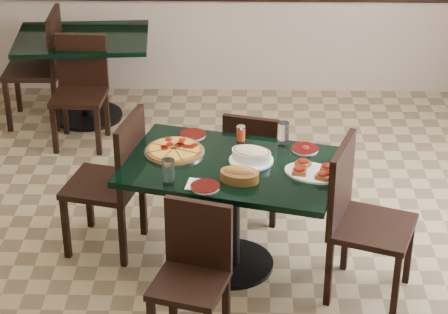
{
  "coord_description": "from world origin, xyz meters",
  "views": [
    {
      "loc": [
        0.09,
        -4.82,
        3.28
      ],
      "look_at": [
        -0.02,
        0.0,
        0.74
      ],
      "focal_mm": 70.0,
      "sensor_mm": 36.0,
      "label": 1
    }
  ],
  "objects_px": {
    "chair_left": "(115,176)",
    "bruschetta_platter": "(313,171)",
    "chair_near": "(193,267)",
    "pepperoni_pizza": "(174,150)",
    "lasagna_casserole": "(251,155)",
    "back_table": "(84,62)",
    "main_table": "(231,190)",
    "back_chair_near": "(81,85)",
    "back_chair_left": "(43,61)",
    "chair_far": "(254,160)",
    "chair_right": "(358,213)",
    "bread_basket": "(240,175)"
  },
  "relations": [
    {
      "from": "chair_right",
      "to": "bruschetta_platter",
      "type": "xyz_separation_m",
      "value": [
        -0.27,
        0.13,
        0.21
      ]
    },
    {
      "from": "back_chair_near",
      "to": "pepperoni_pizza",
      "type": "bearing_deg",
      "value": -58.6
    },
    {
      "from": "main_table",
      "to": "chair_far",
      "type": "height_order",
      "value": "chair_far"
    },
    {
      "from": "lasagna_casserole",
      "to": "back_table",
      "type": "bearing_deg",
      "value": 143.65
    },
    {
      "from": "chair_near",
      "to": "back_chair_left",
      "type": "height_order",
      "value": "back_chair_left"
    },
    {
      "from": "main_table",
      "to": "chair_near",
      "type": "bearing_deg",
      "value": -91.85
    },
    {
      "from": "back_chair_near",
      "to": "pepperoni_pizza",
      "type": "relative_size",
      "value": 2.33
    },
    {
      "from": "main_table",
      "to": "chair_near",
      "type": "relative_size",
      "value": 1.75
    },
    {
      "from": "back_chair_near",
      "to": "bruschetta_platter",
      "type": "height_order",
      "value": "back_chair_near"
    },
    {
      "from": "back_chair_near",
      "to": "bruschetta_platter",
      "type": "bearing_deg",
      "value": -44.6
    },
    {
      "from": "bread_basket",
      "to": "main_table",
      "type": "bearing_deg",
      "value": 116.73
    },
    {
      "from": "chair_far",
      "to": "chair_right",
      "type": "xyz_separation_m",
      "value": [
        0.61,
        -0.85,
        0.1
      ]
    },
    {
      "from": "chair_left",
      "to": "bread_basket",
      "type": "distance_m",
      "value": 0.93
    },
    {
      "from": "pepperoni_pizza",
      "to": "lasagna_casserole",
      "type": "bearing_deg",
      "value": -11.77
    },
    {
      "from": "chair_left",
      "to": "bruschetta_platter",
      "type": "bearing_deg",
      "value": 89.18
    },
    {
      "from": "chair_left",
      "to": "back_chair_left",
      "type": "height_order",
      "value": "back_chair_left"
    },
    {
      "from": "back_table",
      "to": "pepperoni_pizza",
      "type": "bearing_deg",
      "value": -70.49
    },
    {
      "from": "back_chair_near",
      "to": "back_chair_left",
      "type": "bearing_deg",
      "value": 139.65
    },
    {
      "from": "pepperoni_pizza",
      "to": "lasagna_casserole",
      "type": "relative_size",
      "value": 1.32
    },
    {
      "from": "bruschetta_platter",
      "to": "back_chair_near",
      "type": "bearing_deg",
      "value": 156.8
    },
    {
      "from": "pepperoni_pizza",
      "to": "bread_basket",
      "type": "xyz_separation_m",
      "value": [
        0.41,
        -0.35,
        0.02
      ]
    },
    {
      "from": "chair_near",
      "to": "back_chair_near",
      "type": "height_order",
      "value": "back_chair_near"
    },
    {
      "from": "chair_near",
      "to": "bruschetta_platter",
      "type": "bearing_deg",
      "value": 55.77
    },
    {
      "from": "back_table",
      "to": "lasagna_casserole",
      "type": "bearing_deg",
      "value": -61.71
    },
    {
      "from": "main_table",
      "to": "back_table",
      "type": "height_order",
      "value": "same"
    },
    {
      "from": "back_chair_near",
      "to": "chair_far",
      "type": "bearing_deg",
      "value": -37.4
    },
    {
      "from": "chair_right",
      "to": "lasagna_casserole",
      "type": "xyz_separation_m",
      "value": [
        -0.64,
        0.28,
        0.23
      ]
    },
    {
      "from": "lasagna_casserole",
      "to": "bread_basket",
      "type": "distance_m",
      "value": 0.26
    },
    {
      "from": "pepperoni_pizza",
      "to": "bread_basket",
      "type": "relative_size",
      "value": 1.45
    },
    {
      "from": "back_chair_left",
      "to": "lasagna_casserole",
      "type": "height_order",
      "value": "back_chair_left"
    },
    {
      "from": "back_chair_near",
      "to": "back_chair_left",
      "type": "xyz_separation_m",
      "value": [
        -0.37,
        0.35,
        0.06
      ]
    },
    {
      "from": "chair_left",
      "to": "lasagna_casserole",
      "type": "bearing_deg",
      "value": 93.12
    },
    {
      "from": "chair_right",
      "to": "pepperoni_pizza",
      "type": "height_order",
      "value": "chair_right"
    },
    {
      "from": "back_chair_left",
      "to": "pepperoni_pizza",
      "type": "distance_m",
      "value": 2.39
    },
    {
      "from": "back_table",
      "to": "chair_far",
      "type": "xyz_separation_m",
      "value": [
        1.44,
        -1.63,
        -0.07
      ]
    },
    {
      "from": "back_chair_near",
      "to": "back_chair_left",
      "type": "relative_size",
      "value": 0.9
    },
    {
      "from": "chair_far",
      "to": "bruschetta_platter",
      "type": "bearing_deg",
      "value": 130.09
    },
    {
      "from": "main_table",
      "to": "chair_far",
      "type": "relative_size",
      "value": 1.77
    },
    {
      "from": "back_chair_left",
      "to": "chair_right",
      "type": "bearing_deg",
      "value": 43.4
    },
    {
      "from": "chair_far",
      "to": "back_chair_near",
      "type": "height_order",
      "value": "back_chair_near"
    },
    {
      "from": "back_table",
      "to": "chair_right",
      "type": "bearing_deg",
      "value": -54.86
    },
    {
      "from": "chair_right",
      "to": "main_table",
      "type": "bearing_deg",
      "value": 92.47
    },
    {
      "from": "main_table",
      "to": "chair_left",
      "type": "height_order",
      "value": "chair_left"
    },
    {
      "from": "bruschetta_platter",
      "to": "chair_left",
      "type": "bearing_deg",
      "value": -169.68
    },
    {
      "from": "back_table",
      "to": "chair_near",
      "type": "distance_m",
      "value": 3.12
    },
    {
      "from": "chair_right",
      "to": "back_table",
      "type": "bearing_deg",
      "value": 59.81
    },
    {
      "from": "chair_far",
      "to": "pepperoni_pizza",
      "type": "distance_m",
      "value": 0.75
    },
    {
      "from": "chair_near",
      "to": "pepperoni_pizza",
      "type": "relative_size",
      "value": 2.19
    },
    {
      "from": "main_table",
      "to": "back_table",
      "type": "distance_m",
      "value": 2.58
    },
    {
      "from": "chair_near",
      "to": "pepperoni_pizza",
      "type": "distance_m",
      "value": 0.9
    }
  ]
}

